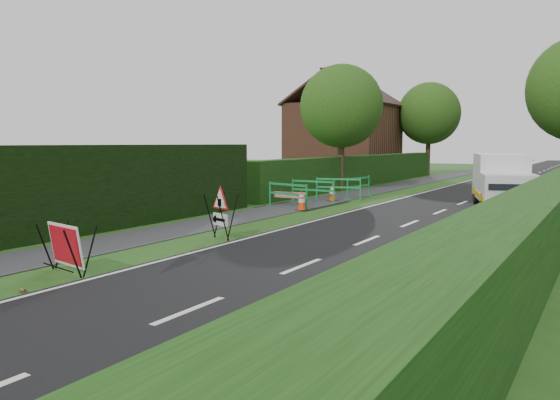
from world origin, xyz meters
The scene contains 23 objects.
ground centered at (0.00, 0.00, 0.00)m, with size 120.00×120.00×0.00m, color #224C15.
road_surface centered at (2.50, 35.00, 0.00)m, with size 6.00×90.00×0.02m, color black.
footpath centered at (-3.00, 35.00, 0.01)m, with size 2.00×90.00×0.02m, color #2D2D30.
hedge_west_near centered at (-5.00, 0.00, 0.00)m, with size 1.10×18.00×2.50m, color black.
hedge_west_far centered at (-5.00, 22.00, 0.00)m, with size 1.00×24.00×1.80m, color #14380F.
house_west centered at (-10.00, 30.00, 2.90)m, with size 7.50×7.40×7.88m.
tree_nw centered at (-4.60, 18.00, 4.48)m, with size 4.40×4.40×6.70m.
tree_fw centered at (-4.60, 34.00, 4.83)m, with size 4.80×4.80×7.24m.
red_rect_sign centered at (-1.12, -1.95, 0.56)m, with size 1.24×0.88×0.98m.
triangle_sign centered at (-0.92, 2.67, 0.84)m, with size 1.06×1.06×1.21m.
works_van centered at (4.23, 13.88, 1.12)m, with size 3.07×4.95×2.12m.
traffic_cone_0 centered at (5.35, 11.90, 0.39)m, with size 0.38×0.38×0.79m.
traffic_cone_1 centered at (5.45, 13.19, 0.39)m, with size 0.38×0.38×0.79m.
traffic_cone_2 centered at (4.57, 16.07, 0.39)m, with size 0.38×0.38×0.79m.
traffic_cone_3 centered at (-2.12, 9.26, 0.39)m, with size 0.38×0.38×0.79m.
traffic_cone_4 centered at (-2.57, 12.82, 0.39)m, with size 0.38×0.38×0.79m.
ped_barrier_0 centered at (-3.02, 9.74, 0.63)m, with size 2.09×0.81×1.00m.
ped_barrier_1 centered at (-3.01, 11.84, 0.63)m, with size 2.06×0.36×1.00m.
ped_barrier_2 centered at (-2.72, 13.73, 0.63)m, with size 2.08×0.86×1.00m.
ped_barrier_3 centered at (-2.20, 14.83, 0.63)m, with size 0.57×2.09×1.00m.
redwhite_plank centered at (-3.27, 10.36, 0.00)m, with size 1.50×0.04×0.25m, color red.
litter_can centered at (-0.64, -3.19, 0.00)m, with size 0.07×0.07×0.12m, color #BF7F4C.
hatchback_car centered at (2.27, 27.23, 0.57)m, with size 1.36×3.38×1.15m, color white.
Camera 1 is at (7.90, -8.67, 2.56)m, focal length 35.00 mm.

